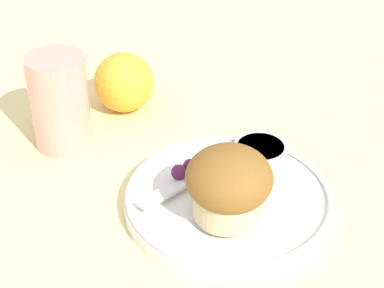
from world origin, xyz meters
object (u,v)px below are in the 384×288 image
object	(u,v)px
butter_knife	(199,173)
orange_fruit	(124,82)
juice_glass	(59,102)
muffin	(229,184)

from	to	relation	value
butter_knife	orange_fruit	world-z (taller)	orange_fruit
juice_glass	butter_knife	bearing A→B (deg)	-70.20
juice_glass	muffin	bearing A→B (deg)	-80.03
butter_knife	juice_glass	world-z (taller)	juice_glass
muffin	juice_glass	world-z (taller)	juice_glass
butter_knife	juice_glass	bearing A→B (deg)	108.06
orange_fruit	juice_glass	size ratio (longest dim) A/B	0.67
orange_fruit	juice_glass	xyz separation A→B (m)	(-0.10, -0.02, 0.02)
muffin	butter_knife	xyz separation A→B (m)	(0.02, 0.06, -0.03)
orange_fruit	juice_glass	bearing A→B (deg)	-170.71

